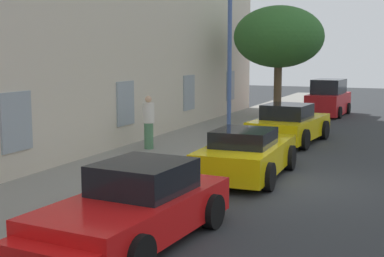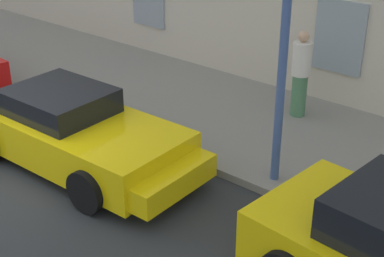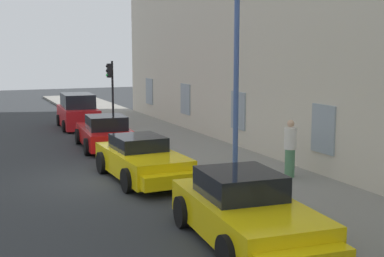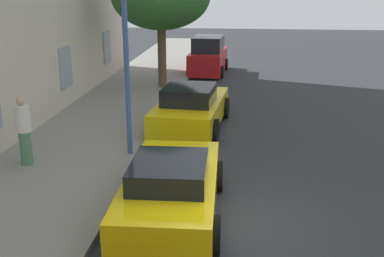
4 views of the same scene
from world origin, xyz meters
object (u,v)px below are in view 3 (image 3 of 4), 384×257
Objects in this scene: street_lamp at (223,35)px; pedestrian_admiring at (290,148)px; sportscar_white_middle at (249,215)px; hatchback_parked at (78,113)px; sportscar_red_lead at (105,133)px; traffic_light at (111,83)px; sportscar_yellow_flank at (144,161)px.

pedestrian_admiring is at bearing 109.74° from street_lamp.
sportscar_white_middle is 1.20× the size of hatchback_parked.
pedestrian_admiring is at bearing 25.58° from sportscar_red_lead.
traffic_light is (-3.21, 1.16, 1.84)m from sportscar_red_lead.
hatchback_parked reaches higher than sportscar_yellow_flank.
sportscar_white_middle is at bearing -0.19° from sportscar_red_lead.
street_lamp is at bearing 3.01° from hatchback_parked.
pedestrian_admiring reaches higher than sportscar_white_middle.
sportscar_white_middle is 15.37m from traffic_light.
sportscar_red_lead is 12.01m from sportscar_white_middle.
street_lamp is (14.89, 0.78, 3.57)m from hatchback_parked.
traffic_light is at bearing 170.95° from sportscar_yellow_flank.
hatchback_parked is 2.26× the size of pedestrian_admiring.
hatchback_parked is at bearing 177.97° from sportscar_yellow_flank.
traffic_light is (-15.22, 1.20, 1.80)m from sportscar_white_middle.
sportscar_yellow_flank is 0.96× the size of sportscar_white_middle.
traffic_light reaches higher than pedestrian_admiring.
sportscar_red_lead is 9.71m from street_lamp.
pedestrian_admiring is (-1.02, 2.86, -3.33)m from street_lamp.
hatchback_parked reaches higher than sportscar_white_middle.
sportscar_white_middle is (12.01, -0.04, 0.04)m from sportscar_red_lead.
sportscar_yellow_flank is 4.94m from street_lamp.
traffic_light is (2.79, 1.03, 1.63)m from hatchback_parked.
street_lamp is at bearing -1.19° from traffic_light.
sportscar_white_middle is 18.01m from hatchback_parked.
pedestrian_admiring is (-4.14, 3.81, 0.40)m from sportscar_white_middle.
traffic_light is 12.26m from street_lamp.
street_lamp reaches higher than sportscar_yellow_flank.
sportscar_yellow_flank is 6.08m from sportscar_white_middle.
pedestrian_admiring is at bearing 64.54° from sportscar_yellow_flank.
sportscar_white_middle is 0.78× the size of street_lamp.
sportscar_white_middle is 5.64m from pedestrian_admiring.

